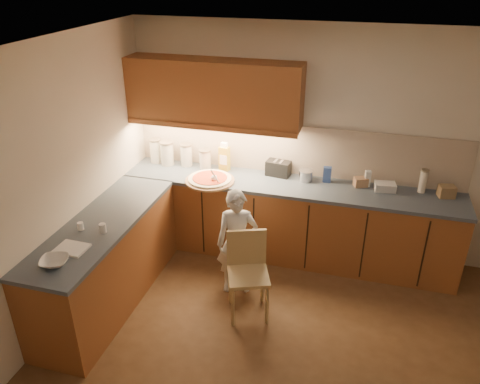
{
  "coord_description": "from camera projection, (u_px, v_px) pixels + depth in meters",
  "views": [
    {
      "loc": [
        0.36,
        -2.94,
        3.18
      ],
      "look_at": [
        -0.8,
        1.2,
        1.0
      ],
      "focal_mm": 35.0,
      "sensor_mm": 36.0,
      "label": 1
    }
  ],
  "objects": [
    {
      "name": "backsplash",
      "position": [
        295.0,
        150.0,
        5.3
      ],
      "size": [
        3.75,
        0.02,
        0.58
      ],
      "primitive_type": "cube",
      "color": "#BEAB93",
      "rests_on": "l_counter"
    },
    {
      "name": "steel_pot",
      "position": [
        306.0,
        175.0,
        5.23
      ],
      "size": [
        0.16,
        0.16,
        0.12
      ],
      "color": "#AFAFB4",
      "rests_on": "l_counter"
    },
    {
      "name": "oil_jug",
      "position": [
        224.0,
        158.0,
        5.44
      ],
      "size": [
        0.13,
        0.1,
        0.34
      ],
      "rotation": [
        0.0,
        0.0,
        -0.18
      ],
      "color": "gold",
      "rests_on": "l_counter"
    },
    {
      "name": "room",
      "position": [
        303.0,
        194.0,
        3.29
      ],
      "size": [
        4.54,
        4.5,
        2.62
      ],
      "color": "#54361D",
      "rests_on": "ground"
    },
    {
      "name": "pizza_on_board",
      "position": [
        210.0,
        180.0,
        5.22
      ],
      "size": [
        0.55,
        0.55,
        0.22
      ],
      "rotation": [
        0.0,
        0.0,
        -0.42
      ],
      "color": "tan",
      "rests_on": "l_counter"
    },
    {
      "name": "tall_jar",
      "position": [
        423.0,
        181.0,
        4.94
      ],
      "size": [
        0.08,
        0.08,
        0.26
      ],
      "rotation": [
        0.0,
        0.0,
        -0.33
      ],
      "color": "white",
      "rests_on": "l_counter"
    },
    {
      "name": "wooden_chair",
      "position": [
        248.0,
        268.0,
        4.5
      ],
      "size": [
        0.49,
        0.49,
        0.85
      ],
      "rotation": [
        0.0,
        0.0,
        0.37
      ],
      "color": "tan",
      "rests_on": "ground"
    },
    {
      "name": "l_counter",
      "position": [
        230.0,
        232.0,
        5.14
      ],
      "size": [
        3.77,
        2.62,
        0.92
      ],
      "color": "#97572C",
      "rests_on": "ground"
    },
    {
      "name": "spice_jar_a",
      "position": [
        80.0,
        226.0,
        4.3
      ],
      "size": [
        0.06,
        0.06,
        0.07
      ],
      "primitive_type": "cylinder",
      "rotation": [
        0.0,
        0.0,
        0.17
      ],
      "color": "white",
      "rests_on": "l_counter"
    },
    {
      "name": "canister_d",
      "position": [
        205.0,
        159.0,
        5.51
      ],
      "size": [
        0.14,
        0.14,
        0.23
      ],
      "rotation": [
        0.0,
        0.0,
        -0.3
      ],
      "color": "beige",
      "rests_on": "l_counter"
    },
    {
      "name": "dough_cloth",
      "position": [
        72.0,
        248.0,
        4.02
      ],
      "size": [
        0.27,
        0.21,
        0.02
      ],
      "primitive_type": "cube",
      "rotation": [
        0.0,
        0.0,
        -0.03
      ],
      "color": "white",
      "rests_on": "l_counter"
    },
    {
      "name": "white_bottle",
      "position": [
        368.0,
        179.0,
        5.09
      ],
      "size": [
        0.07,
        0.07,
        0.18
      ],
      "primitive_type": "cube",
      "rotation": [
        0.0,
        0.0,
        0.2
      ],
      "color": "silver",
      "rests_on": "l_counter"
    },
    {
      "name": "card_box_a",
      "position": [
        361.0,
        182.0,
        5.1
      ],
      "size": [
        0.17,
        0.15,
        0.1
      ],
      "primitive_type": "cube",
      "rotation": [
        0.0,
        0.0,
        0.4
      ],
      "color": "#A87F5A",
      "rests_on": "l_counter"
    },
    {
      "name": "child",
      "position": [
        237.0,
        243.0,
        4.75
      ],
      "size": [
        0.48,
        0.39,
        1.15
      ],
      "primitive_type": "imported",
      "rotation": [
        0.0,
        0.0,
        0.29
      ],
      "color": "silver",
      "rests_on": "ground"
    },
    {
      "name": "card_box_b",
      "position": [
        447.0,
        191.0,
        4.87
      ],
      "size": [
        0.18,
        0.16,
        0.13
      ],
      "primitive_type": "cube",
      "rotation": [
        0.0,
        0.0,
        0.22
      ],
      "color": "#9C7E54",
      "rests_on": "l_counter"
    },
    {
      "name": "flat_pack",
      "position": [
        385.0,
        187.0,
        5.02
      ],
      "size": [
        0.24,
        0.18,
        0.09
      ],
      "primitive_type": "cube",
      "rotation": [
        0.0,
        0.0,
        0.15
      ],
      "color": "silver",
      "rests_on": "l_counter"
    },
    {
      "name": "canister_b",
      "position": [
        167.0,
        153.0,
        5.59
      ],
      "size": [
        0.17,
        0.17,
        0.29
      ],
      "rotation": [
        0.0,
        0.0,
        0.22
      ],
      "color": "beige",
      "rests_on": "l_counter"
    },
    {
      "name": "spice_jar_b",
      "position": [
        103.0,
        228.0,
        4.25
      ],
      "size": [
        0.08,
        0.08,
        0.08
      ],
      "primitive_type": "cylinder",
      "rotation": [
        0.0,
        0.0,
        0.33
      ],
      "color": "silver",
      "rests_on": "l_counter"
    },
    {
      "name": "blue_box",
      "position": [
        327.0,
        175.0,
        5.18
      ],
      "size": [
        0.09,
        0.07,
        0.18
      ],
      "primitive_type": "cube",
      "rotation": [
        0.0,
        0.0,
        0.08
      ],
      "color": "#2E478A",
      "rests_on": "l_counter"
    },
    {
      "name": "mixing_bowl",
      "position": [
        54.0,
        261.0,
        3.82
      ],
      "size": [
        0.29,
        0.29,
        0.06
      ],
      "primitive_type": "imported",
      "rotation": [
        0.0,
        0.0,
        0.33
      ],
      "color": "silver",
      "rests_on": "l_counter"
    },
    {
      "name": "canister_c",
      "position": [
        186.0,
        155.0,
        5.57
      ],
      "size": [
        0.15,
        0.15,
        0.27
      ],
      "rotation": [
        0.0,
        0.0,
        -0.18
      ],
      "color": "silver",
      "rests_on": "l_counter"
    },
    {
      "name": "canister_a",
      "position": [
        156.0,
        151.0,
        5.66
      ],
      "size": [
        0.15,
        0.15,
        0.3
      ],
      "rotation": [
        0.0,
        0.0,
        -0.15
      ],
      "color": "white",
      "rests_on": "l_counter"
    },
    {
      "name": "upper_cabinets",
      "position": [
        213.0,
        92.0,
        5.09
      ],
      "size": [
        1.95,
        0.36,
        0.73
      ],
      "color": "#97572C",
      "rests_on": "ground"
    },
    {
      "name": "toaster",
      "position": [
        278.0,
        168.0,
        5.34
      ],
      "size": [
        0.29,
        0.19,
        0.18
      ],
      "rotation": [
        0.0,
        0.0,
        -0.14
      ],
      "color": "black",
      "rests_on": "l_counter"
    }
  ]
}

